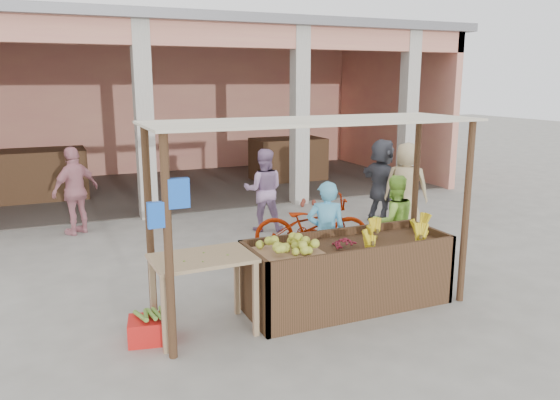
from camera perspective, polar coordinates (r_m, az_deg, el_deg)
name	(u,v)px	position (r m, az deg, el deg)	size (l,w,h in m)	color
ground	(312,312)	(6.99, 3.35, -11.57)	(60.00, 60.00, 0.00)	slate
market_building	(162,85)	(14.91, -12.26, 11.66)	(14.40, 6.40, 4.20)	tan
fruit_stall	(347,276)	(7.06, 7.06, -7.88)	(2.60, 0.95, 0.80)	#533321
stall_awning	(311,155)	(6.49, 3.22, 4.77)	(4.09, 1.35, 2.39)	#533321
banana_heap	(394,233)	(7.19, 11.81, -3.40)	(1.21, 0.66, 0.22)	yellow
melon_tray	(289,248)	(6.49, 0.93, -5.06)	(0.72, 0.63, 0.19)	#966D4D
berry_heap	(344,243)	(6.83, 6.75, -4.49)	(0.40, 0.32, 0.13)	maroon
side_table	(203,269)	(6.24, -8.09, -7.12)	(1.14, 0.78, 0.91)	tan
papaya_pile	(202,249)	(6.17, -8.15, -5.06)	(0.64, 0.37, 0.18)	#569932
red_crate	(152,330)	(6.38, -13.19, -13.04)	(0.51, 0.37, 0.27)	red
plantain_bundle	(152,315)	(6.31, -13.27, -11.61)	(0.40, 0.28, 0.08)	olive
produce_sacks	(307,194)	(12.53, 2.81, 0.61)	(0.71, 0.66, 0.54)	maroon
vendor_blue	(326,230)	(7.60, 4.84, -3.19)	(0.60, 0.44, 1.60)	#57B5E4
vendor_green	(393,220)	(8.44, 11.77, -2.04)	(0.74, 0.43, 1.53)	#97D745
motorcycle	(312,224)	(9.00, 3.34, -2.55)	(1.97, 0.68, 1.03)	#8A1B02
shopper_b	(75,188)	(10.81, -20.61, 1.21)	(1.03, 0.55, 1.76)	#C57C86
shopper_c	(406,182)	(10.66, 13.05, 1.86)	(0.90, 0.59, 1.87)	tan
shopper_d	(382,179)	(11.13, 10.62, 2.19)	(1.66, 0.68, 1.79)	#444751
shopper_f	(264,186)	(10.37, -1.73, 1.46)	(0.84, 0.48, 1.72)	#9877A1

